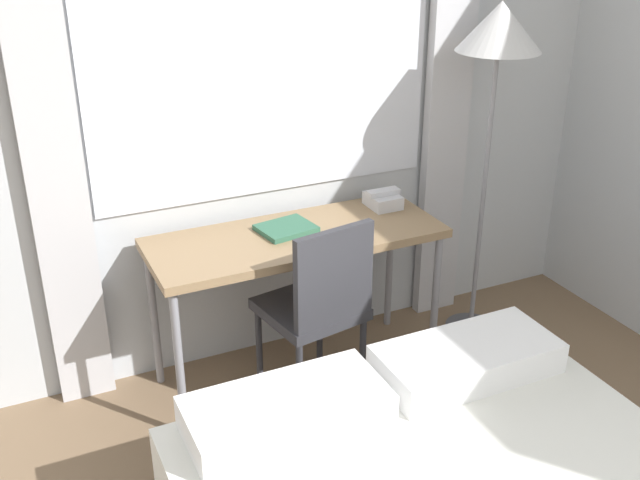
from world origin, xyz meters
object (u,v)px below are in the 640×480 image
book (286,228)px  desk_chair (319,302)px  telephone (383,199)px  standing_lamp (498,51)px  desk (296,247)px

book → desk_chair: bearing=-86.5°
desk_chair → telephone: 0.69m
standing_lamp → telephone: bearing=162.7°
telephone → book: bearing=-172.8°
standing_lamp → book: 1.26m
desk_chair → desk: bearing=78.6°
desk → telephone: size_ratio=7.93×
desk → book: bearing=119.0°
standing_lamp → telephone: size_ratio=10.14×
telephone → standing_lamp: bearing=-17.3°
desk → standing_lamp: (1.00, -0.03, 0.80)m
book → standing_lamp: bearing=-4.6°
telephone → desk: bearing=-167.2°
telephone → book: size_ratio=0.63×
desk → desk_chair: (-0.01, -0.26, -0.15)m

